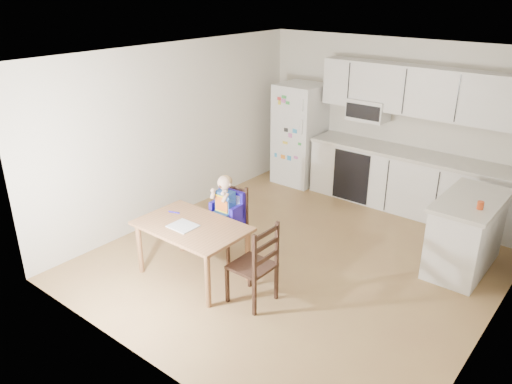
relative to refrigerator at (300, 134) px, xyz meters
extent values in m
cube|color=olive|center=(1.55, -2.15, -0.85)|extent=(4.50, 5.00, 0.01)
cube|color=beige|center=(1.55, 0.35, 0.40)|extent=(4.50, 0.02, 2.50)
cube|color=beige|center=(-0.70, -2.15, 0.40)|extent=(0.02, 5.00, 2.50)
cube|color=beige|center=(3.80, -2.15, 0.40)|extent=(0.02, 5.00, 2.50)
cube|color=white|center=(1.55, -2.15, 1.65)|extent=(4.50, 5.00, 0.01)
cube|color=silver|center=(0.00, 0.00, 0.00)|extent=(0.72, 0.70, 1.70)
cube|color=silver|center=(2.08, 0.05, -0.42)|extent=(3.34, 0.60, 0.86)
cube|color=beige|center=(2.08, 0.04, 0.04)|extent=(3.37, 0.62, 0.05)
cube|color=black|center=(1.16, -0.26, -0.42)|extent=(0.60, 0.02, 0.80)
cube|color=silver|center=(2.08, 0.18, 0.95)|extent=(3.34, 0.34, 0.70)
cube|color=silver|center=(1.16, 0.15, 0.57)|extent=(0.60, 0.38, 0.33)
cube|color=silver|center=(3.20, -1.13, -0.42)|extent=(0.59, 1.18, 0.87)
cube|color=beige|center=(3.20, -1.13, 0.04)|extent=(0.65, 1.24, 0.05)
cylinder|color=#C54317|center=(3.35, -1.38, 0.11)|extent=(0.07, 0.07, 0.09)
cube|color=brown|center=(0.79, -3.34, -0.19)|extent=(1.27, 0.81, 0.04)
cylinder|color=brown|center=(0.23, -3.68, -0.53)|extent=(0.06, 0.06, 0.64)
cylinder|color=brown|center=(0.23, -3.01, -0.53)|extent=(0.06, 0.06, 0.64)
cylinder|color=brown|center=(1.35, -3.68, -0.53)|extent=(0.06, 0.06, 0.64)
cylinder|color=brown|center=(1.35, -3.01, -0.53)|extent=(0.06, 0.06, 0.64)
cube|color=#B5B5BA|center=(0.74, -3.43, -0.17)|extent=(0.30, 0.26, 0.01)
cylinder|color=#2516B0|center=(0.38, -3.25, -0.16)|extent=(0.12, 0.06, 0.02)
cube|color=black|center=(0.79, -2.77, -0.42)|extent=(0.43, 0.43, 0.03)
cube|color=black|center=(0.61, -2.97, -0.64)|extent=(0.04, 0.04, 0.42)
cube|color=black|center=(0.59, -2.59, -0.64)|extent=(0.04, 0.04, 0.42)
cube|color=black|center=(0.98, -2.95, -0.64)|extent=(0.04, 0.04, 0.42)
cube|color=black|center=(0.97, -2.58, -0.64)|extent=(0.04, 0.04, 0.42)
cube|color=black|center=(0.78, -2.59, -0.16)|extent=(0.42, 0.05, 0.50)
cube|color=#2516B0|center=(0.79, -2.77, -0.35)|extent=(0.39, 0.35, 0.10)
cube|color=#2516B0|center=(0.78, -2.63, -0.14)|extent=(0.38, 0.08, 0.34)
cube|color=#5564D4|center=(0.79, -2.79, -0.30)|extent=(0.30, 0.27, 0.02)
cube|color=#1F69AE|center=(0.79, -2.76, -0.07)|extent=(0.22, 0.15, 0.26)
cube|color=red|center=(0.79, -2.83, -0.08)|extent=(0.19, 0.02, 0.20)
sphere|color=beige|center=(0.79, -2.77, 0.17)|extent=(0.18, 0.18, 0.17)
ellipsoid|color=olive|center=(0.79, -2.77, 0.19)|extent=(0.18, 0.16, 0.14)
cube|color=black|center=(1.64, -3.29, -0.41)|extent=(0.42, 0.42, 0.03)
cube|color=black|center=(1.45, -3.10, -0.64)|extent=(0.04, 0.04, 0.42)
cube|color=black|center=(1.83, -3.10, -0.64)|extent=(0.04, 0.04, 0.42)
cube|color=black|center=(1.45, -3.48, -0.64)|extent=(0.04, 0.04, 0.42)
cube|color=black|center=(1.83, -3.48, -0.64)|extent=(0.04, 0.04, 0.42)
cube|color=black|center=(1.83, -3.29, -0.15)|extent=(0.04, 0.42, 0.50)
camera|label=1|loc=(4.57, -6.86, 2.40)|focal=35.00mm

